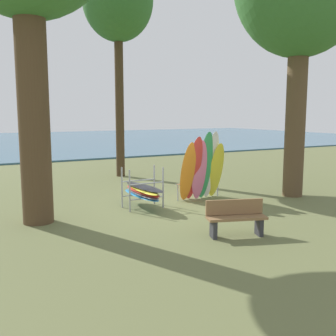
{
  "coord_description": "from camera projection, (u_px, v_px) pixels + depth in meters",
  "views": [
    {
      "loc": [
        -5.61,
        -10.41,
        2.88
      ],
      "look_at": [
        0.45,
        0.78,
        1.1
      ],
      "focal_mm": 42.24,
      "sensor_mm": 36.0,
      "label": 1
    }
  ],
  "objects": [
    {
      "name": "ground_plane",
      "position": [
        167.0,
        208.0,
        12.11
      ],
      "size": [
        80.0,
        80.0,
        0.0
      ],
      "primitive_type": "plane",
      "color": "#60663D"
    },
    {
      "name": "park_bench",
      "position": [
        236.0,
        217.0,
        9.28
      ],
      "size": [
        1.46,
        0.83,
        0.85
      ],
      "color": "#2D2D33",
      "rests_on": "ground"
    },
    {
      "name": "lake_water",
      "position": [
        19.0,
        142.0,
        39.1
      ],
      "size": [
        80.0,
        36.0,
        0.1
      ],
      "primitive_type": "cube",
      "color": "#38607A",
      "rests_on": "ground"
    },
    {
      "name": "board_storage_rack",
      "position": [
        143.0,
        191.0,
        12.04
      ],
      "size": [
        1.15,
        2.13,
        1.25
      ],
      "color": "#9EA0A5",
      "rests_on": "ground"
    },
    {
      "name": "leaning_board_pile",
      "position": [
        202.0,
        169.0,
        13.1
      ],
      "size": [
        1.77,
        0.73,
        2.29
      ],
      "color": "orange",
      "rests_on": "ground"
    },
    {
      "name": "tree_mid_behind",
      "position": [
        118.0,
        3.0,
        17.11
      ],
      "size": [
        3.08,
        3.08,
        9.5
      ],
      "color": "#42301E",
      "rests_on": "ground"
    }
  ]
}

